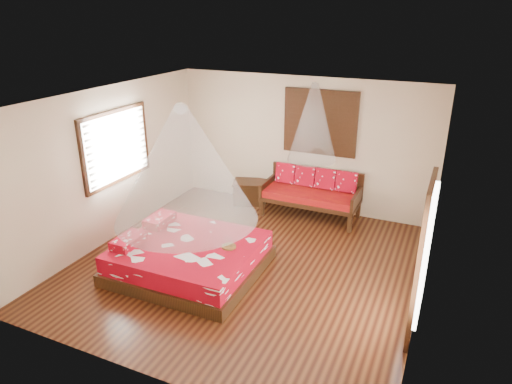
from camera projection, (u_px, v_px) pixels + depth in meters
room at (247, 188)px, 7.19m from camera, size 5.54×5.54×2.84m
bed at (189, 257)px, 7.47m from camera, size 2.27×2.05×0.65m
daybed at (312, 192)px, 9.41m from camera, size 1.97×0.88×0.98m
storage_chest at (250, 192)px, 10.10m from camera, size 0.86×0.73×0.51m
shutter_panel at (320, 123)px, 9.17m from camera, size 1.52×0.06×1.32m
window_left at (117, 147)px, 8.28m from camera, size 0.10×1.74×1.34m
glazed_door at (420, 260)px, 5.77m from camera, size 0.08×1.02×2.16m
wine_tray at (229, 245)px, 7.23m from camera, size 0.23×0.23×0.19m
mosquito_net_main at (184, 164)px, 6.86m from camera, size 2.24×2.24×1.80m
mosquito_net_daybed at (313, 123)px, 8.74m from camera, size 0.96×0.96×1.50m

